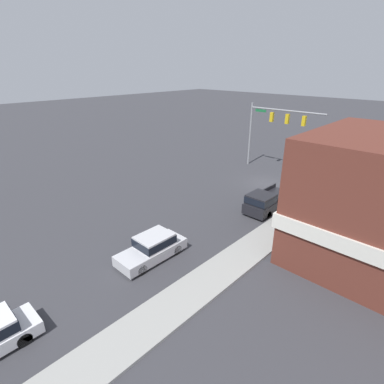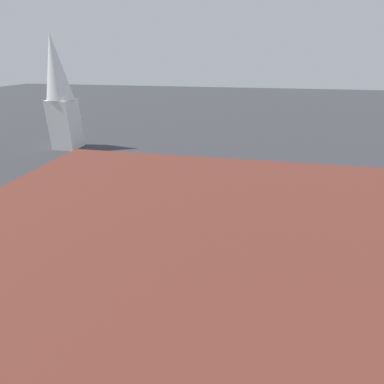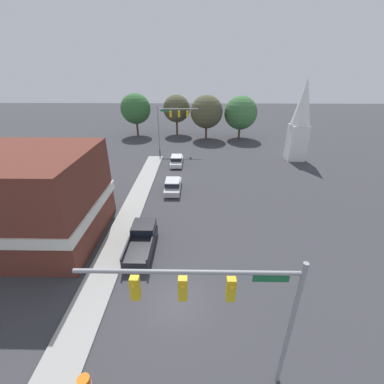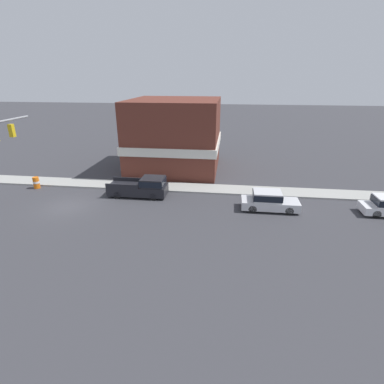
% 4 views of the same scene
% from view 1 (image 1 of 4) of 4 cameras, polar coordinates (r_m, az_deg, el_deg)
% --- Properties ---
extents(ground_plane, '(200.00, 200.00, 0.00)m').
position_cam_1_polar(ground_plane, '(32.54, 13.92, 1.56)').
color(ground_plane, '#38383D').
extents(sidewalk_curb, '(2.40, 60.00, 0.14)m').
position_cam_1_polar(sidewalk_curb, '(30.38, 23.18, -1.09)').
color(sidewalk_curb, '#9E9E99').
rests_on(sidewalk_curb, ground).
extents(near_signal_assembly, '(8.89, 0.49, 7.48)m').
position_cam_1_polar(near_signal_assembly, '(36.06, 15.28, 12.71)').
color(near_signal_assembly, gray).
rests_on(near_signal_assembly, ground).
extents(car_lead, '(1.86, 4.63, 1.60)m').
position_cam_1_polar(car_lead, '(19.54, -7.48, -10.30)').
color(car_lead, black).
rests_on(car_lead, ground).
extents(pickup_truck_parked, '(2.01, 5.31, 1.79)m').
position_cam_1_polar(pickup_truck_parked, '(26.17, 14.01, -1.68)').
color(pickup_truck_parked, black).
rests_on(pickup_truck_parked, ground).
extents(construction_barrel, '(0.59, 0.59, 1.13)m').
position_cam_1_polar(construction_barrel, '(35.46, 23.81, 3.01)').
color(construction_barrel, orange).
rests_on(construction_barrel, ground).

